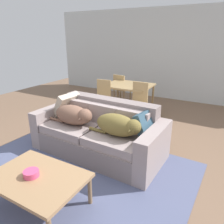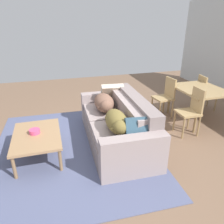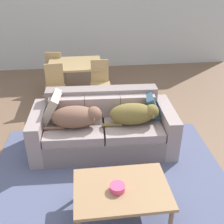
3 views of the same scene
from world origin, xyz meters
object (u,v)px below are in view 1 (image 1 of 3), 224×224
Objects in this scene: couch at (100,133)px; dining_chair_far_left at (121,88)px; dining_chair_near_right at (138,101)px; throw_pillow_by_right_arm at (145,124)px; dining_chair_near_left at (102,97)px; dog_on_left_cushion at (74,115)px; coffee_table at (37,179)px; dog_on_right_cushion at (119,125)px; dining_table at (128,87)px; bowl_on_coffee_table at (31,173)px; throw_pillow_by_left_arm at (66,105)px.

couch is 2.54× the size of dining_chair_far_left.
dining_chair_near_right reaches higher than dining_chair_far_left.
throw_pillow_by_right_arm is 2.13m from dining_chair_near_left.
dining_chair_near_left reaches higher than throw_pillow_by_right_arm.
coffee_table is (0.47, -1.27, -0.27)m from dog_on_left_cushion.
dining_chair_near_left is at bearing 139.69° from throw_pillow_by_right_arm.
dog_on_right_cushion is 1.71m from dining_chair_near_right.
dog_on_left_cushion reaches higher than dining_table.
dog_on_left_cushion reaches higher than bowl_on_coffee_table.
dining_chair_near_right is at bearing -47.32° from dining_table.
dog_on_right_cushion is 2.05m from dining_chair_near_left.
throw_pillow_by_right_arm is at bearing -58.38° from dining_table.
dining_chair_near_right is at bearing 89.00° from bowl_on_coffee_table.
dining_chair_near_right reaches higher than dog_on_right_cushion.
dining_table is at bearing 138.53° from dining_chair_far_left.
coffee_table is at bearing -88.85° from dining_chair_near_right.
dining_chair_far_left reaches higher than couch.
throw_pillow_by_left_arm is at bearing 119.51° from coffee_table.
coffee_table is 1.14× the size of dining_chair_near_right.
dog_on_right_cushion is 3.06m from dining_chair_far_left.
dining_chair_near_left is at bearing 122.59° from couch.
coffee_table is at bearing -104.64° from dog_on_right_cushion.
dining_chair_near_left is (-0.90, 2.84, 0.13)m from coffee_table.
bowl_on_coffee_table is (0.82, -1.56, -0.24)m from throw_pillow_by_left_arm.
dining_chair_near_left is (-0.40, -0.61, -0.16)m from dining_table.
dining_table is at bearing 133.79° from dining_chair_near_right.
throw_pillow_by_left_arm is at bearing 177.71° from throw_pillow_by_right_arm.
dog_on_right_cushion is at bearing -146.65° from throw_pillow_by_right_arm.
bowl_on_coffee_table is 0.15× the size of dining_table.
couch is 1.49m from dining_chair_near_right.
throw_pillow_by_right_arm is 3.03m from dining_chair_far_left.
dining_chair_near_right reaches higher than coffee_table.
bowl_on_coffee_table is at bearing -117.20° from throw_pillow_by_right_arm.
dog_on_left_cushion is 1.38m from bowl_on_coffee_table.
dining_table is 1.21× the size of dining_chair_near_right.
coffee_table is at bearing 110.63° from dining_chair_far_left.
dining_chair_far_left is (-1.69, 2.51, -0.16)m from throw_pillow_by_right_arm.
throw_pillow_by_left_arm is at bearing 148.29° from dog_on_left_cushion.
dog_on_right_cushion is at bearing -57.36° from dining_chair_near_left.
coffee_table is 0.10m from bowl_on_coffee_table.
couch is at bearing -78.14° from dining_table.
throw_pillow_by_right_arm is 1.61m from dining_chair_near_right.
throw_pillow_by_right_arm is (1.19, 0.20, 0.00)m from dog_on_left_cushion.
dining_chair_near_left reaches higher than couch.
dining_chair_near_right is (0.08, 1.47, 0.19)m from couch.
dining_chair_near_right reaches higher than dining_table.
dog_on_left_cushion is 0.91× the size of dining_chair_near_right.
bowl_on_coffee_table is 2.99m from dining_chair_near_left.
dining_chair_near_right is (0.50, -0.54, -0.15)m from dining_table.
throw_pillow_by_left_arm reaches higher than dog_on_left_cushion.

